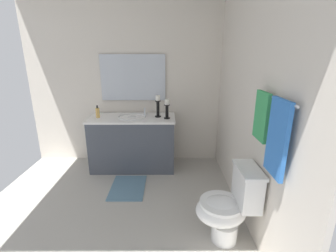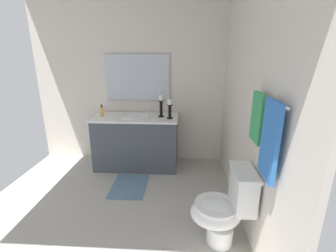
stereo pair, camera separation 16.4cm
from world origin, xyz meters
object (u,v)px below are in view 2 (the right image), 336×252
mirror (138,78)px  towel_near_vanity (257,118)px  vanity_cabinet (137,142)px  bath_mat (129,186)px  soap_bottle (102,112)px  sink_basin (136,119)px  towel_bar (269,99)px  toilet (224,209)px  candle_holder_tall (170,108)px  towel_center (270,141)px  candle_holder_short (161,106)px

mirror → towel_near_vanity: mirror is taller
mirror → towel_near_vanity: size_ratio=2.48×
vanity_cabinet → bath_mat: vanity_cabinet is taller
mirror → soap_bottle: size_ratio=5.45×
sink_basin → towel_bar: towel_bar is taller
bath_mat → towel_bar: bearing=50.9°
sink_basin → toilet: (1.52, 1.07, -0.40)m
candle_holder_tall → toilet: bearing=21.1°
towel_center → soap_bottle: bearing=-135.6°
toilet → sink_basin: bearing=-144.9°
mirror → towel_near_vanity: (1.80, 1.28, -0.13)m
candle_holder_short → towel_center: size_ratio=0.58×
candle_holder_tall → towel_near_vanity: bearing=27.8°
vanity_cabinet → towel_near_vanity: (1.52, 1.28, 0.81)m
soap_bottle → towel_bar: (1.66, 1.79, 0.52)m
towel_near_vanity → candle_holder_short: bearing=-149.8°
sink_basin → bath_mat: 0.98m
vanity_cabinet → toilet: vanity_cabinet is taller
vanity_cabinet → towel_center: 2.35m
towel_bar → towel_near_vanity: towel_near_vanity is taller
towel_center → candle_holder_tall: bearing=-156.5°
candle_holder_tall → sink_basin: bearing=-98.4°
vanity_cabinet → towel_center: size_ratio=2.31×
towel_center → vanity_cabinet: bearing=-145.1°
mirror → towel_near_vanity: 2.21m
sink_basin → soap_bottle: 0.51m
vanity_cabinet → candle_holder_short: 0.68m
soap_bottle → mirror: bearing=121.3°
soap_bottle → towel_center: bearing=44.4°
sink_basin → soap_bottle: soap_bottle is taller
towel_bar → towel_center: (0.15, -0.02, -0.25)m
vanity_cabinet → candle_holder_tall: candle_holder_tall is taller
soap_bottle → towel_center: (1.81, 1.77, 0.26)m
candle_holder_tall → towel_near_vanity: 1.66m
vanity_cabinet → toilet: size_ratio=1.69×
sink_basin → towel_bar: 2.21m
toilet → vanity_cabinet: bearing=-144.8°
sink_basin → towel_center: towel_center is taller
sink_basin → candle_holder_tall: candle_holder_tall is taller
toilet → towel_near_vanity: (-0.00, 0.20, 0.85)m
towel_bar → towel_center: towel_center is taller
candle_holder_short → towel_near_vanity: (1.54, 0.90, 0.24)m
towel_near_vanity → towel_center: 0.32m
sink_basin → towel_near_vanity: bearing=40.0°
mirror → candle_holder_short: size_ratio=3.08×
toilet → bath_mat: 1.45m
mirror → towel_center: 2.48m
towel_bar → toilet: bearing=-124.6°
mirror → toilet: mirror is taller
candle_holder_short → toilet: (1.54, 0.69, -0.60)m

